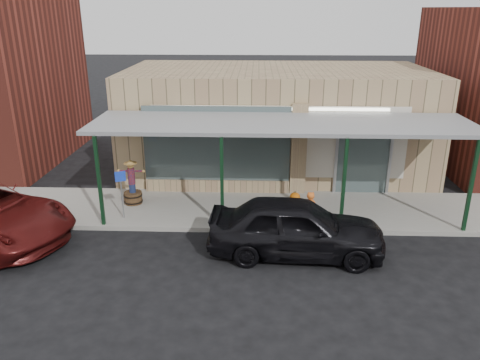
{
  "coord_description": "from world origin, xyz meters",
  "views": [
    {
      "loc": [
        -0.77,
        -10.84,
        6.46
      ],
      "look_at": [
        -1.28,
        2.6,
        1.51
      ],
      "focal_mm": 35.0,
      "sensor_mm": 36.0,
      "label": 1
    }
  ],
  "objects_px": {
    "barrel_scarecrow": "(132,189)",
    "handicap_sign": "(121,188)",
    "barrel_pumpkin": "(295,205)",
    "parked_sedan": "(296,227)"
  },
  "relations": [
    {
      "from": "barrel_pumpkin",
      "to": "handicap_sign",
      "type": "distance_m",
      "value": 5.57
    },
    {
      "from": "barrel_scarecrow",
      "to": "handicap_sign",
      "type": "bearing_deg",
      "value": -109.62
    },
    {
      "from": "barrel_pumpkin",
      "to": "parked_sedan",
      "type": "bearing_deg",
      "value": -93.49
    },
    {
      "from": "barrel_scarecrow",
      "to": "parked_sedan",
      "type": "xyz_separation_m",
      "value": [
        5.33,
        -3.08,
        0.14
      ]
    },
    {
      "from": "barrel_scarecrow",
      "to": "barrel_pumpkin",
      "type": "distance_m",
      "value": 5.52
    },
    {
      "from": "barrel_pumpkin",
      "to": "handicap_sign",
      "type": "height_order",
      "value": "handicap_sign"
    },
    {
      "from": "barrel_pumpkin",
      "to": "handicap_sign",
      "type": "bearing_deg",
      "value": -173.2
    },
    {
      "from": "barrel_pumpkin",
      "to": "parked_sedan",
      "type": "distance_m",
      "value": 2.55
    },
    {
      "from": "barrel_scarecrow",
      "to": "handicap_sign",
      "type": "xyz_separation_m",
      "value": [
        -0.0,
        -1.22,
        0.48
      ]
    },
    {
      "from": "barrel_pumpkin",
      "to": "parked_sedan",
      "type": "xyz_separation_m",
      "value": [
        -0.15,
        -2.52,
        0.41
      ]
    }
  ]
}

